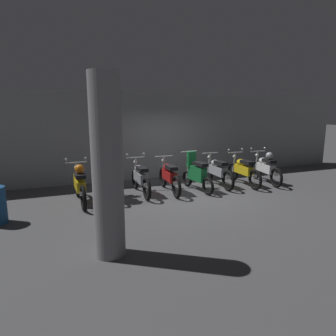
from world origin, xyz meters
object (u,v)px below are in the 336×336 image
(motorbike_slot_1, at_px, (112,179))
(motorbike_slot_2, at_px, (140,178))
(motorbike_slot_0, at_px, (80,184))
(motorbike_slot_7, at_px, (265,168))
(motorbike_slot_5, at_px, (217,171))
(support_pillar, at_px, (107,168))
(motorbike_slot_4, at_px, (196,174))
(motorbike_slot_3, at_px, (169,176))
(motorbike_slot_6, at_px, (243,170))

(motorbike_slot_1, bearing_deg, motorbike_slot_2, 9.91)
(motorbike_slot_0, distance_m, motorbike_slot_1, 0.87)
(motorbike_slot_2, distance_m, motorbike_slot_7, 4.34)
(motorbike_slot_5, distance_m, support_pillar, 5.45)
(motorbike_slot_1, relative_size, motorbike_slot_5, 0.86)
(motorbike_slot_1, relative_size, support_pillar, 0.55)
(motorbike_slot_4, relative_size, motorbike_slot_5, 0.86)
(motorbike_slot_1, bearing_deg, motorbike_slot_7, -0.56)
(motorbike_slot_4, distance_m, motorbike_slot_7, 2.61)
(motorbike_slot_3, distance_m, support_pillar, 4.21)
(motorbike_slot_6, xyz_separation_m, support_pillar, (-4.98, -3.25, 1.03))
(motorbike_slot_0, height_order, motorbike_slot_2, same)
(motorbike_slot_1, xyz_separation_m, motorbike_slot_2, (0.87, 0.15, -0.08))
(motorbike_slot_5, xyz_separation_m, support_pillar, (-4.11, -3.43, 1.03))
(motorbike_slot_5, bearing_deg, motorbike_slot_0, -176.33)
(motorbike_slot_1, relative_size, motorbike_slot_7, 0.86)
(motorbike_slot_3, height_order, motorbike_slot_4, motorbike_slot_4)
(motorbike_slot_0, height_order, motorbike_slot_1, motorbike_slot_1)
(motorbike_slot_2, bearing_deg, motorbike_slot_3, -6.24)
(motorbike_slot_0, xyz_separation_m, motorbike_slot_3, (2.60, 0.16, -0.04))
(motorbike_slot_0, bearing_deg, support_pillar, -85.90)
(motorbike_slot_0, bearing_deg, motorbike_slot_7, 0.51)
(motorbike_slot_2, height_order, motorbike_slot_4, motorbike_slot_4)
(motorbike_slot_0, relative_size, motorbike_slot_4, 1.16)
(motorbike_slot_5, xyz_separation_m, motorbike_slot_7, (1.73, -0.22, 0.04))
(motorbike_slot_0, distance_m, motorbike_slot_5, 4.34)
(motorbike_slot_0, xyz_separation_m, motorbike_slot_7, (6.07, 0.05, 0.00))
(support_pillar, bearing_deg, motorbike_slot_7, 28.78)
(support_pillar, bearing_deg, motorbike_slot_6, 33.12)
(motorbike_slot_6, bearing_deg, motorbike_slot_2, 177.26)
(motorbike_slot_5, height_order, support_pillar, support_pillar)
(motorbike_slot_6, relative_size, motorbike_slot_7, 1.00)
(motorbike_slot_4, xyz_separation_m, motorbike_slot_7, (2.61, 0.01, 0.00))
(motorbike_slot_2, distance_m, motorbike_slot_4, 1.74)
(motorbike_slot_2, relative_size, motorbike_slot_5, 1.00)
(motorbike_slot_0, relative_size, motorbike_slot_3, 1.00)
(motorbike_slot_1, bearing_deg, motorbike_slot_0, -173.12)
(motorbike_slot_6, bearing_deg, motorbike_slot_1, 179.81)
(motorbike_slot_2, xyz_separation_m, motorbike_slot_5, (2.60, 0.02, -0.00))
(motorbike_slot_3, relative_size, motorbike_slot_5, 1.00)
(motorbike_slot_4, bearing_deg, motorbike_slot_2, 173.00)
(motorbike_slot_4, distance_m, motorbike_slot_6, 1.74)
(motorbike_slot_1, xyz_separation_m, support_pillar, (-0.64, -3.26, 0.95))
(motorbike_slot_4, xyz_separation_m, motorbike_slot_5, (0.87, 0.23, -0.03))
(motorbike_slot_3, bearing_deg, motorbike_slot_0, -176.45)
(motorbike_slot_0, height_order, motorbike_slot_5, motorbike_slot_0)
(motorbike_slot_4, bearing_deg, motorbike_slot_3, 172.24)
(motorbike_slot_5, bearing_deg, motorbike_slot_7, -7.35)
(motorbike_slot_2, relative_size, support_pillar, 0.64)
(support_pillar, bearing_deg, motorbike_slot_1, 78.88)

